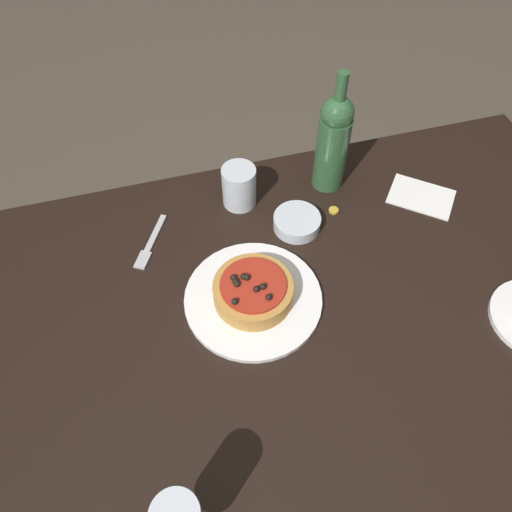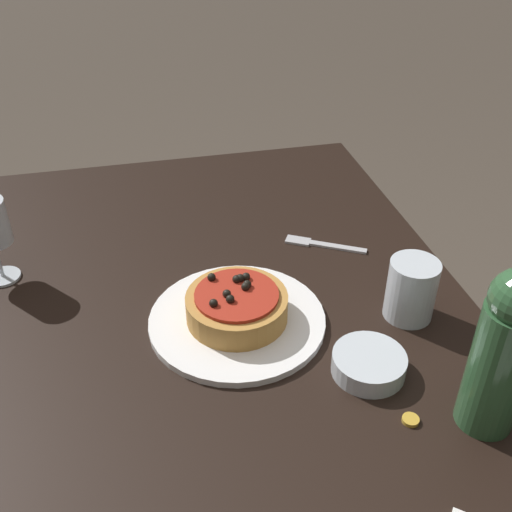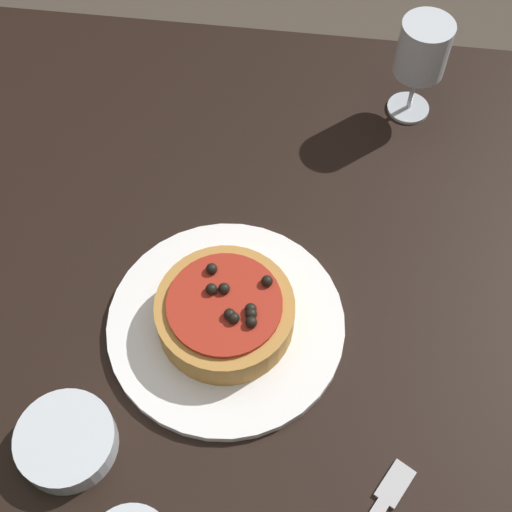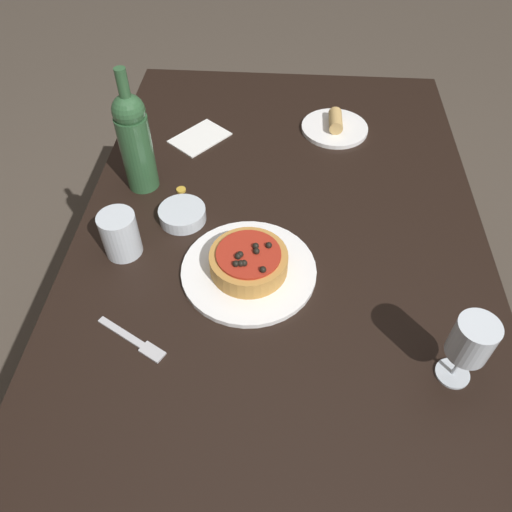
% 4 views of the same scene
% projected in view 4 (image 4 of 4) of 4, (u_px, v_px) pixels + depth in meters
% --- Properties ---
extents(ground_plane, '(14.00, 14.00, 0.00)m').
position_uv_depth(ground_plane, '(271.00, 385.00, 1.70)').
color(ground_plane, '#4C4238').
extents(dining_table, '(1.52, 0.96, 0.73)m').
position_uv_depth(dining_table, '(277.00, 259.00, 1.22)').
color(dining_table, black).
rests_on(dining_table, ground_plane).
extents(dinner_plate, '(0.29, 0.29, 0.01)m').
position_uv_depth(dinner_plate, '(247.00, 270.00, 1.08)').
color(dinner_plate, white).
rests_on(dinner_plate, dining_table).
extents(pizza, '(0.17, 0.17, 0.06)m').
position_uv_depth(pizza, '(246.00, 261.00, 1.06)').
color(pizza, '#BC843D').
rests_on(pizza, dinner_plate).
extents(wine_glass, '(0.07, 0.07, 0.16)m').
position_uv_depth(wine_glass, '(469.00, 341.00, 0.84)').
color(wine_glass, silver).
rests_on(wine_glass, dining_table).
extents(wine_bottle, '(0.08, 0.08, 0.32)m').
position_uv_depth(wine_bottle, '(133.00, 140.00, 1.18)').
color(wine_bottle, '#2D5633').
rests_on(wine_bottle, dining_table).
extents(water_cup, '(0.08, 0.08, 0.11)m').
position_uv_depth(water_cup, '(118.00, 234.00, 1.09)').
color(water_cup, silver).
rests_on(water_cup, dining_table).
extents(side_bowl, '(0.11, 0.11, 0.03)m').
position_uv_depth(side_bowl, '(180.00, 214.00, 1.19)').
color(side_bowl, silver).
rests_on(side_bowl, dining_table).
extents(fork, '(0.10, 0.15, 0.00)m').
position_uv_depth(fork, '(132.00, 341.00, 0.97)').
color(fork, '#B7B7BC').
rests_on(fork, dining_table).
extents(side_plate, '(0.19, 0.19, 0.05)m').
position_uv_depth(side_plate, '(333.00, 126.00, 1.44)').
color(side_plate, white).
rests_on(side_plate, dining_table).
extents(paper_napkin, '(0.19, 0.18, 0.00)m').
position_uv_depth(paper_napkin, '(198.00, 138.00, 1.42)').
color(paper_napkin, white).
rests_on(paper_napkin, dining_table).
extents(bottle_cap, '(0.02, 0.02, 0.01)m').
position_uv_depth(bottle_cap, '(179.00, 190.00, 1.26)').
color(bottle_cap, gold).
rests_on(bottle_cap, dining_table).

